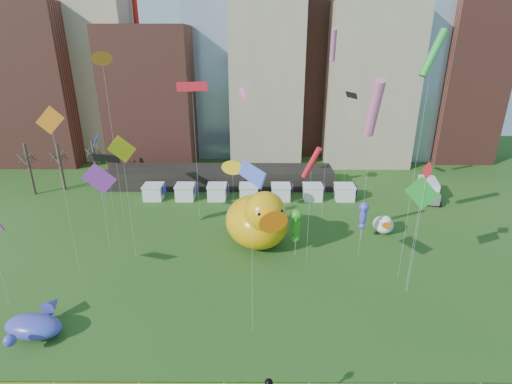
{
  "coord_description": "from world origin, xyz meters",
  "views": [
    {
      "loc": [
        2.33,
        -20.23,
        23.25
      ],
      "look_at": [
        2.22,
        8.46,
        12.0
      ],
      "focal_mm": 27.0,
      "sensor_mm": 36.0,
      "label": 1
    }
  ],
  "objects_px": {
    "seahorse_green": "(296,223)",
    "seahorse_purple": "(364,214)",
    "box_truck": "(428,190)",
    "small_duck": "(384,224)",
    "whale_inflatable": "(35,325)",
    "big_duck": "(258,220)"
  },
  "relations": [
    {
      "from": "big_duck",
      "to": "small_duck",
      "type": "bearing_deg",
      "value": -7.26
    },
    {
      "from": "seahorse_purple",
      "to": "box_truck",
      "type": "distance_m",
      "value": 20.13
    },
    {
      "from": "seahorse_green",
      "to": "seahorse_purple",
      "type": "xyz_separation_m",
      "value": [
        8.49,
        3.38,
        -0.36
      ]
    },
    {
      "from": "box_truck",
      "to": "small_duck",
      "type": "bearing_deg",
      "value": -118.38
    },
    {
      "from": "big_duck",
      "to": "seahorse_green",
      "type": "relative_size",
      "value": 1.91
    },
    {
      "from": "big_duck",
      "to": "seahorse_purple",
      "type": "bearing_deg",
      "value": -13.99
    },
    {
      "from": "small_duck",
      "to": "seahorse_green",
      "type": "bearing_deg",
      "value": -148.13
    },
    {
      "from": "whale_inflatable",
      "to": "box_truck",
      "type": "xyz_separation_m",
      "value": [
        45.75,
        30.66,
        0.46
      ]
    },
    {
      "from": "whale_inflatable",
      "to": "big_duck",
      "type": "bearing_deg",
      "value": 46.83
    },
    {
      "from": "whale_inflatable",
      "to": "seahorse_purple",
      "type": "bearing_deg",
      "value": 35.52
    },
    {
      "from": "seahorse_green",
      "to": "box_truck",
      "type": "relative_size",
      "value": 0.82
    },
    {
      "from": "seahorse_green",
      "to": "box_truck",
      "type": "distance_m",
      "value": 28.74
    },
    {
      "from": "big_duck",
      "to": "seahorse_green",
      "type": "xyz_separation_m",
      "value": [
        4.28,
        -2.09,
        0.56
      ]
    },
    {
      "from": "seahorse_green",
      "to": "seahorse_purple",
      "type": "distance_m",
      "value": 9.14
    },
    {
      "from": "seahorse_green",
      "to": "whale_inflatable",
      "type": "bearing_deg",
      "value": -134.78
    },
    {
      "from": "box_truck",
      "to": "big_duck",
      "type": "bearing_deg",
      "value": -136.54
    },
    {
      "from": "seahorse_green",
      "to": "box_truck",
      "type": "bearing_deg",
      "value": 53.66
    },
    {
      "from": "big_duck",
      "to": "small_duck",
      "type": "xyz_separation_m",
      "value": [
        16.2,
        3.59,
        -2.34
      ]
    },
    {
      "from": "seahorse_purple",
      "to": "box_truck",
      "type": "xyz_separation_m",
      "value": [
        14.09,
        14.19,
        -2.32
      ]
    },
    {
      "from": "seahorse_purple",
      "to": "whale_inflatable",
      "type": "height_order",
      "value": "seahorse_purple"
    },
    {
      "from": "whale_inflatable",
      "to": "box_truck",
      "type": "distance_m",
      "value": 55.07
    },
    {
      "from": "seahorse_green",
      "to": "whale_inflatable",
      "type": "relative_size",
      "value": 0.91
    }
  ]
}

